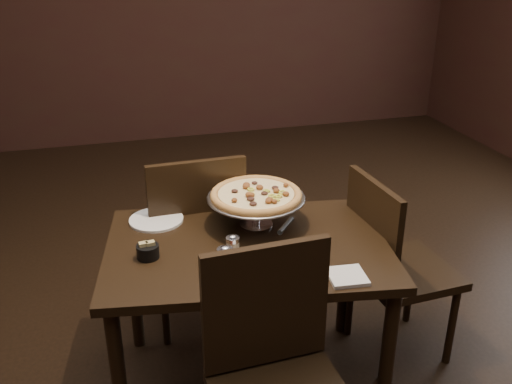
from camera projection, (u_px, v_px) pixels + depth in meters
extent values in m
cube|color=black|center=(259.00, 367.00, 2.72)|extent=(6.00, 7.00, 0.02)
cube|color=black|center=(248.00, 249.00, 2.33)|extent=(1.26, 0.94, 0.04)
cylinder|color=black|center=(119.00, 383.00, 2.13)|extent=(0.06, 0.06, 0.68)
cylinder|color=black|center=(387.00, 362.00, 2.24)|extent=(0.06, 0.06, 0.68)
cylinder|color=black|center=(134.00, 286.00, 2.72)|extent=(0.06, 0.06, 0.68)
cylinder|color=black|center=(345.00, 273.00, 2.83)|extent=(0.06, 0.06, 0.68)
cylinder|color=silver|center=(256.00, 224.00, 2.48)|extent=(0.14, 0.14, 0.01)
cylinder|color=silver|center=(256.00, 211.00, 2.46)|extent=(0.03, 0.03, 0.11)
cylinder|color=silver|center=(256.00, 199.00, 2.43)|extent=(0.10, 0.10, 0.01)
cylinder|color=gray|center=(256.00, 198.00, 2.43)|extent=(0.41, 0.41, 0.01)
torus|color=gray|center=(256.00, 197.00, 2.43)|extent=(0.42, 0.42, 0.01)
cylinder|color=olive|center=(256.00, 196.00, 2.43)|extent=(0.38, 0.38, 0.01)
torus|color=olive|center=(256.00, 195.00, 2.42)|extent=(0.39, 0.39, 0.03)
cylinder|color=tan|center=(256.00, 194.00, 2.42)|extent=(0.33, 0.33, 0.01)
cylinder|color=beige|center=(233.00, 249.00, 2.23)|extent=(0.05, 0.05, 0.07)
cylinder|color=silver|center=(233.00, 239.00, 2.21)|extent=(0.05, 0.05, 0.02)
ellipsoid|color=silver|center=(233.00, 236.00, 2.20)|extent=(0.03, 0.03, 0.01)
cylinder|color=maroon|center=(225.00, 262.00, 2.12)|extent=(0.06, 0.06, 0.08)
cylinder|color=silver|center=(225.00, 251.00, 2.11)|extent=(0.06, 0.06, 0.02)
ellipsoid|color=silver|center=(225.00, 248.00, 2.10)|extent=(0.03, 0.03, 0.01)
cylinder|color=black|center=(148.00, 251.00, 2.22)|extent=(0.09, 0.09, 0.05)
cube|color=tan|center=(144.00, 249.00, 2.21)|extent=(0.04, 0.03, 0.06)
cube|color=tan|center=(151.00, 248.00, 2.22)|extent=(0.04, 0.03, 0.06)
cube|color=silver|center=(347.00, 276.00, 2.09)|extent=(0.15, 0.15, 0.01)
cylinder|color=white|center=(156.00, 220.00, 2.52)|extent=(0.24, 0.24, 0.01)
cylinder|color=white|center=(250.00, 285.00, 2.05)|extent=(0.23, 0.23, 0.01)
cone|color=silver|center=(286.00, 226.00, 2.18)|extent=(0.17, 0.17, 0.00)
cylinder|color=black|center=(286.00, 226.00, 2.17)|extent=(0.10, 0.12, 0.02)
cube|color=black|center=(192.00, 240.00, 2.88)|extent=(0.46, 0.46, 0.04)
cube|color=black|center=(198.00, 209.00, 2.60)|extent=(0.45, 0.04, 0.47)
cylinder|color=black|center=(220.00, 258.00, 3.19)|extent=(0.04, 0.04, 0.44)
cylinder|color=black|center=(155.00, 268.00, 3.09)|extent=(0.04, 0.04, 0.44)
cylinder|color=black|center=(237.00, 294.00, 2.87)|extent=(0.04, 0.04, 0.44)
cylinder|color=black|center=(165.00, 306.00, 2.78)|extent=(0.04, 0.04, 0.44)
cube|color=black|center=(266.00, 306.00, 1.93)|extent=(0.45, 0.05, 0.47)
cube|color=black|center=(404.00, 271.00, 2.66)|extent=(0.45, 0.45, 0.04)
cube|color=black|center=(372.00, 229.00, 2.50)|extent=(0.06, 0.43, 0.45)
cylinder|color=black|center=(452.00, 326.00, 2.65)|extent=(0.04, 0.04, 0.42)
cylinder|color=black|center=(410.00, 286.00, 2.95)|extent=(0.04, 0.04, 0.42)
cylinder|color=black|center=(387.00, 342.00, 2.55)|extent=(0.04, 0.04, 0.42)
cylinder|color=black|center=(350.00, 299.00, 2.85)|extent=(0.04, 0.04, 0.42)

